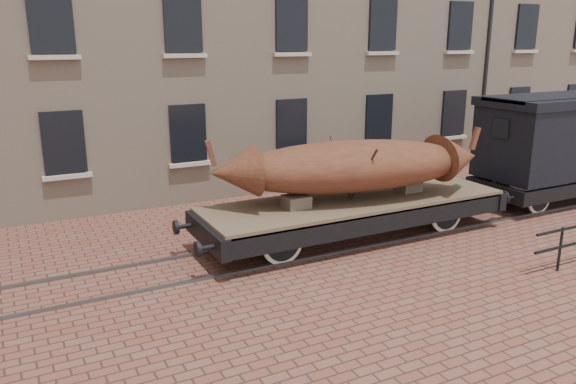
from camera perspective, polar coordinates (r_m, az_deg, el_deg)
name	(u,v)px	position (r m, az deg, el deg)	size (l,w,h in m)	color
ground	(347,239)	(14.35, 6.02, -4.80)	(90.00, 90.00, 0.00)	brown
rail_track	(347,238)	(14.34, 6.02, -4.68)	(30.00, 1.52, 0.06)	#59595E
flatcar_wagon	(355,207)	(14.20, 6.80, -1.50)	(8.85, 2.40, 1.34)	brown
iron_boat	(352,166)	(13.86, 6.48, 2.68)	(7.12, 3.05, 1.69)	brown
goods_van	(565,135)	(19.22, 26.32, 5.21)	(6.40, 2.33, 3.31)	black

